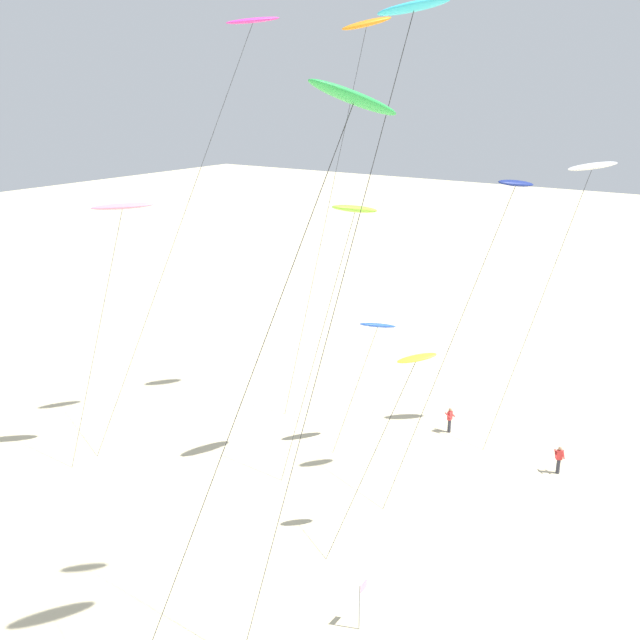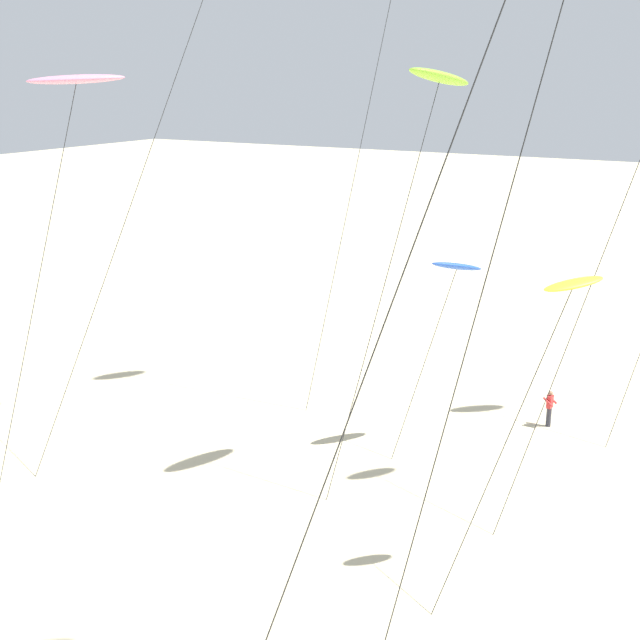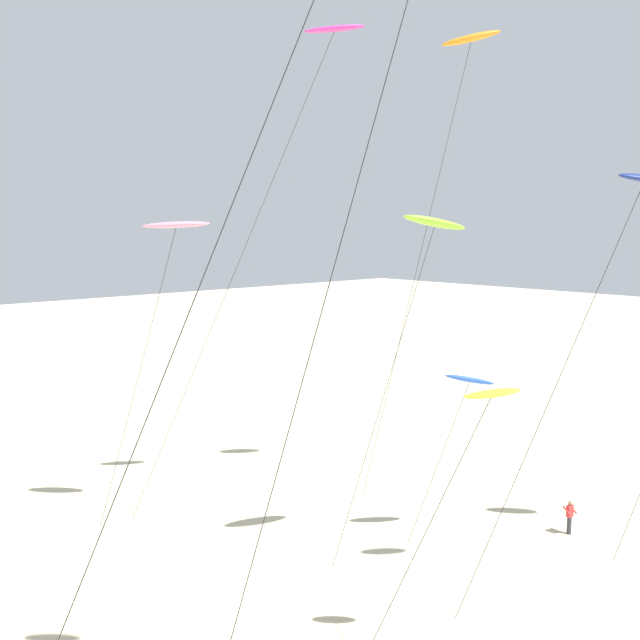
% 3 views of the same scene
% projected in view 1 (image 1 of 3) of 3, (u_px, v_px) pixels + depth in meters
% --- Properties ---
extents(ground_plane, '(260.00, 260.00, 0.00)m').
position_uv_depth(ground_plane, '(461.00, 516.00, 36.98)').
color(ground_plane, beige).
extents(kite_cyan, '(6.52, 4.71, 23.92)m').
position_uv_depth(kite_cyan, '(410.00, 21.00, 22.88)').
color(kite_cyan, '#33BFE0').
rests_on(kite_cyan, ground).
extents(kite_orange, '(6.20, 4.45, 25.28)m').
position_uv_depth(kite_orange, '(366.00, 26.00, 43.13)').
color(kite_orange, orange).
rests_on(kite_orange, ground).
extents(kite_navy, '(6.71, 4.59, 16.89)m').
position_uv_depth(kite_navy, '(514.00, 188.00, 35.06)').
color(kite_navy, navy).
rests_on(kite_navy, ground).
extents(kite_blue, '(3.60, 2.51, 8.20)m').
position_uv_depth(kite_blue, '(378.00, 326.00, 42.11)').
color(kite_blue, blue).
rests_on(kite_blue, ground).
extents(kite_yellow, '(4.55, 3.28, 9.69)m').
position_uv_depth(kite_yellow, '(415.00, 362.00, 32.38)').
color(kite_yellow, yellow).
rests_on(kite_yellow, ground).
extents(kite_white, '(6.31, 4.69, 17.15)m').
position_uv_depth(kite_white, '(592.00, 169.00, 40.91)').
color(kite_white, white).
rests_on(kite_white, ground).
extents(kite_pink, '(4.90, 3.75, 15.16)m').
position_uv_depth(kite_pink, '(122.00, 208.00, 38.69)').
color(kite_pink, pink).
rests_on(kite_pink, ground).
extents(kite_magenta, '(10.25, 6.94, 24.86)m').
position_uv_depth(kite_magenta, '(251.00, 26.00, 39.37)').
color(kite_magenta, '#D8339E').
rests_on(kite_magenta, ground).
extents(kite_lime, '(5.26, 3.27, 15.46)m').
position_uv_depth(kite_lime, '(355.00, 210.00, 37.38)').
color(kite_lime, '#8CD833').
rests_on(kite_lime, ground).
extents(kite_green, '(8.84, 5.75, 21.43)m').
position_uv_depth(kite_green, '(352.00, 103.00, 21.04)').
color(kite_green, green).
rests_on(kite_green, ground).
extents(kite_flyer_nearest, '(0.59, 0.56, 1.67)m').
position_uv_depth(kite_flyer_nearest, '(450.00, 419.00, 45.79)').
color(kite_flyer_nearest, '#33333D').
rests_on(kite_flyer_nearest, ground).
extents(kite_flyer_middle, '(0.69, 0.70, 1.67)m').
position_uv_depth(kite_flyer_middle, '(559.00, 459.00, 40.88)').
color(kite_flyer_middle, '#33333D').
rests_on(kite_flyer_middle, ground).
extents(marker_flag, '(0.56, 0.05, 2.10)m').
position_uv_depth(marker_flag, '(361.00, 596.00, 28.95)').
color(marker_flag, gray).
rests_on(marker_flag, ground).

